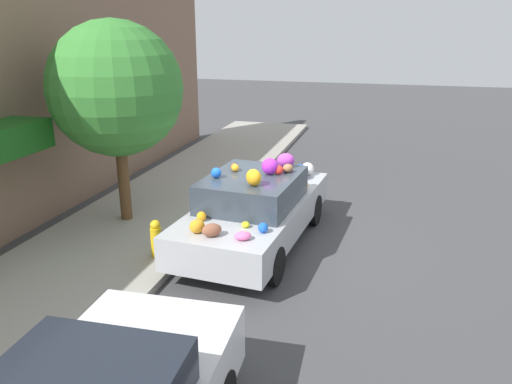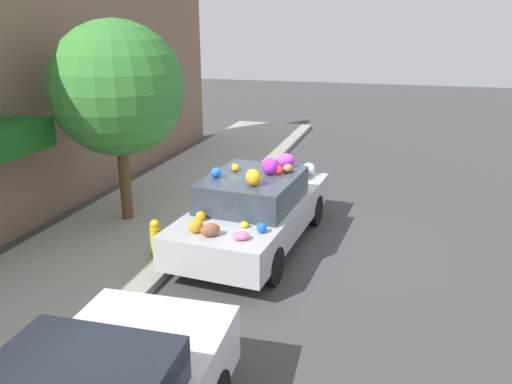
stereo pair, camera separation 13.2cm
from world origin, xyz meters
The scene contains 6 objects.
ground_plane centered at (0.00, 0.00, 0.00)m, with size 60.00×60.00×0.00m, color #424244.
sidewalk_curb centered at (0.00, 2.70, 0.07)m, with size 24.00×3.20×0.14m.
building_facade centered at (-0.07, 4.93, 2.80)m, with size 18.00×1.20×5.64m.
street_tree centered at (0.25, 3.02, 2.91)m, with size 2.71×2.71×4.13m.
fire_hydrant centered at (-1.28, 1.54, 0.48)m, with size 0.20×0.20×0.70m.
art_car centered at (-0.03, 0.03, 0.77)m, with size 4.66×2.17×1.77m.
Camera 1 is at (-8.74, -2.39, 4.12)m, focal length 35.00 mm.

